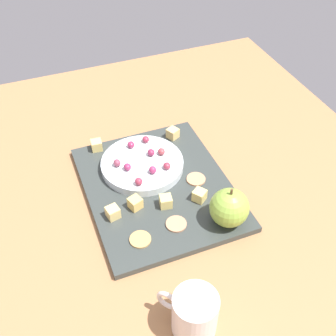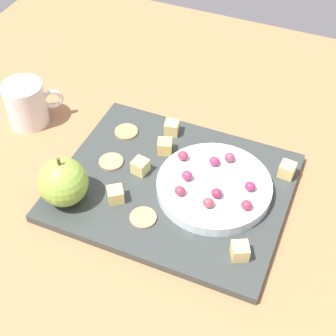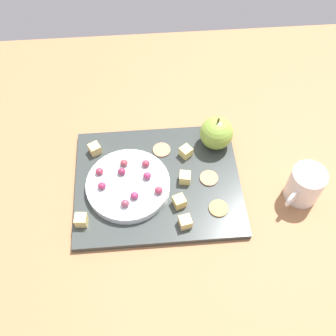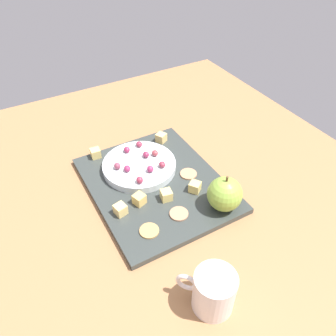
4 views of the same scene
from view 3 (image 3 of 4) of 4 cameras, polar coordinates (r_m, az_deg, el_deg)
The scene contains 24 objects.
table at distance 90.18cm, azimuth -0.11°, elevation -3.54°, with size 115.61×109.20×3.99cm, color #9C6C44.
platter at distance 88.45cm, azimuth -1.49°, elevation -2.07°, with size 36.38×29.65×1.41cm, color #343A38.
serving_dish at distance 86.58cm, azimuth -5.74°, elevation -2.43°, with size 18.20×18.20×1.83cm, color silver.
apple_whole at distance 91.54cm, azimuth 6.98°, elevation 5.01°, with size 7.67×7.67×7.67cm, color #88AE3F.
apple_stem at distance 88.18cm, azimuth 7.27°, elevation 6.83°, with size 0.50×0.50×1.20cm, color brown.
cheese_cube_0 at distance 90.97cm, azimuth 2.59°, elevation 2.35°, with size 2.39×2.39×2.39cm, color #F3D573.
cheese_cube_1 at distance 86.91cm, azimuth 2.46°, elevation -1.39°, with size 2.39×2.39×2.39cm, color #E3CC73.
cheese_cube_2 at distance 81.54cm, azimuth 2.49°, elevation -7.76°, with size 2.39×2.39×2.39cm, color #E8CA77.
cheese_cube_3 at distance 83.58cm, azimuth -12.37°, elevation -7.30°, with size 2.39×2.39×2.39cm, color #EED177.
cheese_cube_4 at distance 92.91cm, azimuth -10.47°, elevation 2.71°, with size 2.39×2.39×2.39cm, color #F2CA76.
cheese_cube_5 at distance 83.75cm, azimuth 1.63°, elevation -4.83°, with size 2.39×2.39×2.39cm, color #F3C769.
cracker_0 at distance 84.74cm, azimuth 7.28°, elevation -5.76°, with size 4.10×4.10×0.40cm, color tan.
cracker_1 at distance 88.41cm, azimuth 5.91°, elevation -1.46°, with size 4.10×4.10×0.40cm, color tan.
cracker_2 at distance 92.45cm, azimuth -0.92°, elevation 2.62°, with size 4.10×4.10×0.40cm, color tan.
grape_0 at distance 87.42cm, azimuth -3.20°, elevation 0.65°, with size 1.74×1.57×1.46cm, color #8F2F41.
grape_1 at distance 82.32cm, azimuth -6.18°, elevation -5.07°, with size 1.74×1.57×1.62cm, color #873B51.
grape_2 at distance 86.64cm, azimuth -6.67°, elevation -0.49°, with size 1.74×1.57×1.51cm, color #862847.
grape_3 at distance 83.44cm, azimuth -1.35°, elevation -3.23°, with size 1.74×1.57×1.60cm, color #993147.
grape_4 at distance 87.90cm, azimuth -6.34°, elevation 0.75°, with size 1.74×1.57×1.50cm, color #983C43.
grape_5 at distance 85.49cm, azimuth -3.01°, elevation -1.11°, with size 1.74×1.57×1.62cm, color #9A3058.
grape_6 at distance 85.26cm, azimuth -9.48°, elevation -2.54°, with size 1.74×1.57×1.46cm, color #93294D.
grape_7 at distance 83.13cm, azimuth -4.84°, elevation -3.97°, with size 1.74×1.57×1.49cm, color #932C56.
grape_8 at distance 87.39cm, azimuth -9.83°, elevation -0.48°, with size 1.74×1.57×1.43cm, color #922D43.
cup at distance 88.83cm, azimuth 19.03°, elevation -2.35°, with size 9.13×8.30×8.27cm.
Camera 3 is at (3.56, 46.10, 79.42)cm, focal length 42.44 mm.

